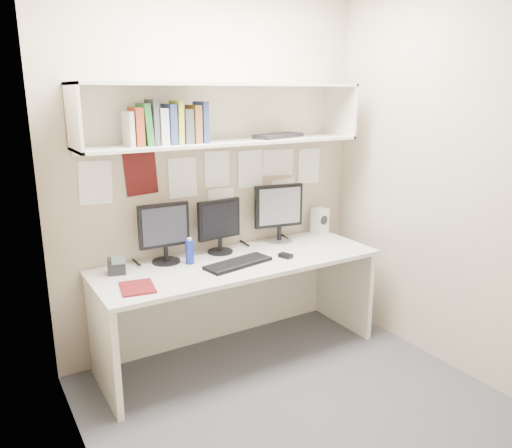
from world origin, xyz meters
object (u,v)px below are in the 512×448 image
monitor_right (279,211)px  speaker (320,221)px  keyboard (238,263)px  monitor_left (164,230)px  maroon_notebook (137,288)px  desk_phone (117,266)px  desk (239,308)px  monitor_center (219,223)px

monitor_right → speaker: (0.41, 0.01, -0.14)m
keyboard → speaker: size_ratio=2.21×
monitor_left → maroon_notebook: size_ratio=1.74×
maroon_notebook → keyboard: bearing=14.0°
monitor_right → desk_phone: size_ratio=3.39×
desk → monitor_center: (-0.03, 0.22, 0.58)m
monitor_center → speaker: monitor_center is taller
monitor_right → speaker: size_ratio=2.09×
maroon_notebook → desk_phone: (-0.03, 0.31, 0.05)m
monitor_center → monitor_right: monitor_right is taller
keyboard → desk_phone: 0.79m
monitor_center → desk_phone: (-0.77, -0.06, -0.17)m
monitor_left → monitor_right: 0.93m
monitor_right → desk_phone: bearing=-168.2°
desk → monitor_left: size_ratio=4.87×
desk → speaker: speaker is taller
maroon_notebook → monitor_center: bearing=36.0°
speaker → maroon_notebook: speaker is taller
speaker → desk: bearing=-173.6°
monitor_left → monitor_center: monitor_left is taller
monitor_left → desk_phone: monitor_left is taller
desk_phone → speaker: bearing=18.8°
desk → monitor_right: monitor_right is taller
monitor_right → keyboard: (-0.53, -0.31, -0.24)m
monitor_right → speaker: 0.43m
monitor_center → maroon_notebook: bearing=-158.1°
monitor_right → maroon_notebook: size_ratio=1.91×
speaker → keyboard: bearing=-169.3°
monitor_center → maroon_notebook: monitor_center is taller
monitor_left → keyboard: (0.40, -0.31, -0.22)m
monitor_center → speaker: 0.93m
speaker → desk_phone: bearing=174.2°
monitor_left → speaker: monitor_left is taller
keyboard → desk_phone: (-0.75, 0.26, 0.04)m
monitor_left → desk_phone: bearing=-169.1°
monitor_right → monitor_center: bearing=-170.7°
monitor_center → desk_phone: 0.79m
monitor_left → monitor_center: 0.42m
monitor_center → desk_phone: bearing=179.6°
monitor_left → speaker: 1.34m
monitor_left → desk_phone: size_ratio=3.09×
keyboard → monitor_left: bearing=131.5°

